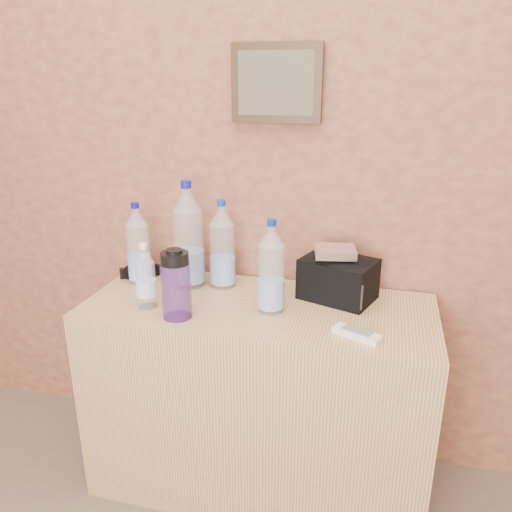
{
  "coord_description": "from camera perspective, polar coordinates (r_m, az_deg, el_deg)",
  "views": [
    {
      "loc": [
        0.38,
        0.3,
        1.41
      ],
      "look_at": [
        0.01,
        1.71,
        0.89
      ],
      "focal_mm": 35.0,
      "sensor_mm": 36.0,
      "label": 1
    }
  ],
  "objects": [
    {
      "name": "picture_frame",
      "position": [
        1.72,
        2.35,
        19.12
      ],
      "size": [
        0.3,
        0.03,
        0.25
      ],
      "primitive_type": null,
      "color": "#382311",
      "rests_on": "room_shell"
    },
    {
      "name": "dresser",
      "position": [
        1.83,
        0.26,
        -15.75
      ],
      "size": [
        1.14,
        0.48,
        0.71
      ],
      "primitive_type": "cube",
      "color": "tan",
      "rests_on": "ground"
    },
    {
      "name": "pet_large_a",
      "position": [
        1.83,
        -13.29,
        0.95
      ],
      "size": [
        0.08,
        0.08,
        0.3
      ],
      "rotation": [
        0.0,
        0.0,
        0.3
      ],
      "color": "silver",
      "rests_on": "dresser"
    },
    {
      "name": "pet_large_b",
      "position": [
        1.76,
        -7.72,
        1.77
      ],
      "size": [
        0.1,
        0.1,
        0.38
      ],
      "rotation": [
        0.0,
        0.0,
        -0.07
      ],
      "color": "white",
      "rests_on": "dresser"
    },
    {
      "name": "pet_large_c",
      "position": [
        1.75,
        -3.88,
        0.82
      ],
      "size": [
        0.09,
        0.09,
        0.31
      ],
      "rotation": [
        0.0,
        0.0,
        0.0
      ],
      "color": "silver",
      "rests_on": "dresser"
    },
    {
      "name": "pet_large_d",
      "position": [
        1.56,
        1.75,
        -1.77
      ],
      "size": [
        0.08,
        0.08,
        0.3
      ],
      "rotation": [
        0.0,
        0.0,
        0.15
      ],
      "color": "white",
      "rests_on": "dresser"
    },
    {
      "name": "pet_small",
      "position": [
        1.63,
        -12.47,
        -2.63
      ],
      "size": [
        0.06,
        0.06,
        0.21
      ],
      "rotation": [
        0.0,
        0.0,
        -0.07
      ],
      "color": "silver",
      "rests_on": "dresser"
    },
    {
      "name": "nalgene_bottle",
      "position": [
        1.54,
        -9.14,
        -3.22
      ],
      "size": [
        0.09,
        0.09,
        0.22
      ],
      "rotation": [
        0.0,
        0.0,
        -0.25
      ],
      "color": "#542683",
      "rests_on": "dresser"
    },
    {
      "name": "sunglasses",
      "position": [
        1.92,
        -13.03,
        -1.73
      ],
      "size": [
        0.16,
        0.13,
        0.04
      ],
      "primitive_type": null,
      "rotation": [
        0.0,
        0.0,
        0.55
      ],
      "color": "black",
      "rests_on": "dresser"
    },
    {
      "name": "ac_remote",
      "position": [
        1.47,
        11.45,
        -8.74
      ],
      "size": [
        0.15,
        0.1,
        0.02
      ],
      "primitive_type": "cube",
      "rotation": [
        0.0,
        0.0,
        -0.42
      ],
      "color": "beige",
      "rests_on": "dresser"
    },
    {
      "name": "toiletry_bag",
      "position": [
        1.69,
        9.38,
        -2.31
      ],
      "size": [
        0.27,
        0.23,
        0.16
      ],
      "primitive_type": null,
      "rotation": [
        0.0,
        0.0,
        -0.34
      ],
      "color": "black",
      "rests_on": "dresser"
    },
    {
      "name": "foil_packet",
      "position": [
        1.64,
        9.03,
        0.5
      ],
      "size": [
        0.15,
        0.13,
        0.03
      ],
      "primitive_type": "cube",
      "rotation": [
        0.0,
        0.0,
        0.19
      ],
      "color": "silver",
      "rests_on": "toiletry_bag"
    }
  ]
}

